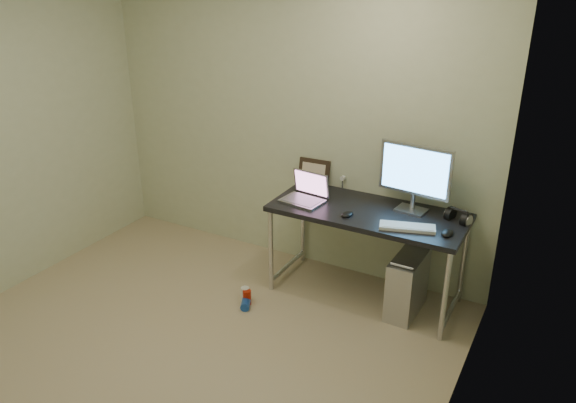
% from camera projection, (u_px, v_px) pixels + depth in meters
% --- Properties ---
extents(floor, '(3.50, 3.50, 0.00)m').
position_uv_depth(floor, '(166.00, 364.00, 3.75)').
color(floor, tan).
rests_on(floor, ground).
extents(wall_back, '(3.50, 0.02, 2.50)m').
position_uv_depth(wall_back, '(291.00, 122.00, 4.67)').
color(wall_back, beige).
rests_on(wall_back, ground).
extents(wall_right, '(0.02, 3.50, 2.50)m').
position_uv_depth(wall_right, '(450.00, 263.00, 2.49)').
color(wall_right, beige).
rests_on(wall_right, ground).
extents(desk, '(1.47, 0.64, 0.75)m').
position_uv_depth(desk, '(368.00, 220.00, 4.27)').
color(desk, black).
rests_on(desk, ground).
extents(tower_computer, '(0.21, 0.46, 0.50)m').
position_uv_depth(tower_computer, '(407.00, 284.00, 4.23)').
color(tower_computer, '#B1B2B6').
rests_on(tower_computer, ground).
extents(cable_a, '(0.01, 0.16, 0.69)m').
position_uv_depth(cable_a, '(415.00, 246.00, 4.45)').
color(cable_a, black).
rests_on(cable_a, ground).
extents(cable_b, '(0.02, 0.11, 0.71)m').
position_uv_depth(cable_b, '(426.00, 252.00, 4.40)').
color(cable_b, black).
rests_on(cable_b, ground).
extents(can_red, '(0.08, 0.08, 0.12)m').
position_uv_depth(can_red, '(247.00, 297.00, 4.39)').
color(can_red, '#A91C08').
rests_on(can_red, ground).
extents(can_white, '(0.09, 0.09, 0.12)m').
position_uv_depth(can_white, '(245.00, 294.00, 4.43)').
color(can_white, white).
rests_on(can_white, ground).
extents(can_blue, '(0.12, 0.15, 0.07)m').
position_uv_depth(can_blue, '(246.00, 303.00, 4.35)').
color(can_blue, '#1946A6').
rests_on(can_blue, ground).
extents(laptop, '(0.35, 0.30, 0.22)m').
position_uv_depth(laptop, '(306.00, 194.00, 4.39)').
color(laptop, '#9D9EA4').
rests_on(laptop, desk).
extents(monitor, '(0.55, 0.18, 0.52)m').
position_uv_depth(monitor, '(415.00, 173.00, 4.11)').
color(monitor, '#9D9EA4').
rests_on(monitor, desk).
extents(keyboard, '(0.41, 0.23, 0.02)m').
position_uv_depth(keyboard, '(407.00, 227.00, 3.94)').
color(keyboard, silver).
rests_on(keyboard, desk).
extents(mouse_right, '(0.08, 0.13, 0.04)m').
position_uv_depth(mouse_right, '(447.00, 232.00, 3.85)').
color(mouse_right, black).
rests_on(mouse_right, desk).
extents(mouse_left, '(0.09, 0.13, 0.04)m').
position_uv_depth(mouse_left, '(347.00, 213.00, 4.14)').
color(mouse_left, black).
rests_on(mouse_left, desk).
extents(headphones, '(0.21, 0.12, 0.12)m').
position_uv_depth(headphones, '(458.00, 217.00, 4.05)').
color(headphones, black).
rests_on(headphones, desk).
extents(picture_frame, '(0.28, 0.09, 0.22)m').
position_uv_depth(picture_frame, '(314.00, 172.00, 4.69)').
color(picture_frame, black).
rests_on(picture_frame, desk).
extents(webcam, '(0.04, 0.03, 0.12)m').
position_uv_depth(webcam, '(343.00, 179.00, 4.59)').
color(webcam, silver).
rests_on(webcam, desk).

